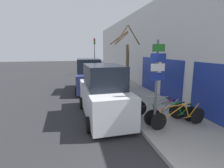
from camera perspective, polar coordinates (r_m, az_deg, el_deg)
The scene contains 13 objects.
ground_plane at distance 13.83m, azimuth -6.59°, elevation -2.09°, with size 80.00×80.00×0.00m, color #28282B.
sidewalk_curb at distance 16.97m, azimuth 1.09°, elevation 0.67°, with size 3.20×32.00×0.15m.
building_facade at distance 17.12m, azimuth 7.00°, elevation 11.28°, with size 0.23×32.00×6.50m.
signpost at distance 6.50m, azimuth 14.38°, elevation 1.34°, with size 0.59×0.11×3.32m.
bicycle_0 at distance 7.37m, azimuth 21.00°, elevation -10.08°, with size 2.48×0.44×0.93m.
bicycle_1 at distance 7.61m, azimuth 18.90°, elevation -9.34°, with size 2.42×0.44×0.91m.
bicycle_2 at distance 7.86m, azimuth 17.51°, elevation -8.68°, with size 2.06×1.03×0.88m.
bicycle_3 at distance 8.13m, azimuth 14.68°, elevation -7.64°, with size 2.13×1.16×0.98m.
parked_car_0 at distance 8.11m, azimuth -2.86°, elevation -3.33°, with size 2.07×4.74×2.47m.
parked_car_1 at distance 13.53m, azimuth -7.54°, elevation 2.38°, with size 2.26×4.60×2.48m.
pedestrian_near at distance 12.64m, azimuth 4.02°, elevation 1.80°, with size 0.43×0.37×1.64m.
street_tree at distance 10.13m, azimuth 4.82°, elevation 5.73°, with size 1.82×0.39×4.37m.
traffic_light at distance 22.59m, azimuth -5.72°, elevation 10.72°, with size 0.20×0.30×4.50m.
Camera 1 is at (-1.44, -2.20, 3.10)m, focal length 28.00 mm.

